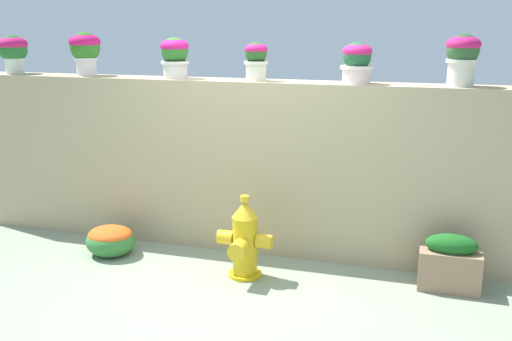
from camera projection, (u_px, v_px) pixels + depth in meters
The scene contains 11 objects.
ground_plane at pixel (230, 286), 5.00m from camera, with size 24.00×24.00×0.00m, color gray.
stone_wall at pixel (260, 167), 5.67m from camera, with size 6.33×0.39×1.70m, color tan.
potted_plant_0 at pixel (13, 50), 6.17m from camera, with size 0.32×0.32×0.41m.
potted_plant_1 at pixel (85, 48), 5.93m from camera, with size 0.32×0.32×0.45m.
potted_plant_2 at pixel (175, 54), 5.63m from camera, with size 0.28×0.28×0.40m.
potted_plant_3 at pixel (256, 58), 5.39m from camera, with size 0.23×0.23×0.36m.
potted_plant_4 at pixel (357, 61), 5.13m from camera, with size 0.30×0.30×0.37m.
potted_plant_5 at pixel (463, 55), 4.89m from camera, with size 0.29×0.29×0.45m.
fire_hydrant at pixel (244, 241), 5.11m from camera, with size 0.51×0.42×0.76m.
flower_bush_left at pixel (110, 239), 5.66m from camera, with size 0.50×0.45×0.30m.
planter_box at pixel (450, 263), 4.89m from camera, with size 0.51×0.26×0.50m.
Camera 1 is at (1.51, -4.34, 2.23)m, focal length 39.98 mm.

